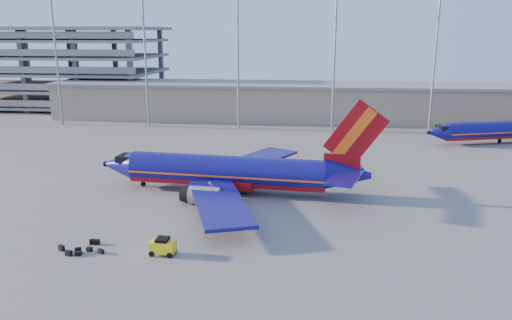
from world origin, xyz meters
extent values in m
plane|color=slate|center=(0.00, 0.00, 0.00)|extent=(220.00, 220.00, 0.00)
cube|color=gray|center=(10.00, 58.00, 4.00)|extent=(120.00, 15.00, 8.00)
cube|color=slate|center=(10.00, 58.00, 8.20)|extent=(122.00, 16.00, 0.60)
cube|color=slate|center=(-62.00, 74.00, 1.00)|extent=(60.00, 30.00, 0.70)
cube|color=slate|center=(-62.00, 74.00, 5.20)|extent=(60.00, 30.00, 0.70)
cube|color=slate|center=(-62.00, 74.00, 9.40)|extent=(60.00, 30.00, 0.70)
cube|color=slate|center=(-62.00, 74.00, 13.60)|extent=(60.00, 30.00, 0.70)
cube|color=slate|center=(-62.00, 74.00, 17.80)|extent=(60.00, 30.00, 0.70)
cube|color=slate|center=(-62.00, 74.00, 21.00)|extent=(62.00, 32.00, 0.80)
cube|color=slate|center=(-62.00, 87.00, 10.50)|extent=(1.20, 1.20, 21.00)
cylinder|color=gray|center=(-45.00, 46.00, 14.00)|extent=(0.44, 0.44, 28.00)
cylinder|color=gray|center=(-25.00, 46.00, 14.00)|extent=(0.44, 0.44, 28.00)
cylinder|color=gray|center=(-5.00, 46.00, 14.00)|extent=(0.44, 0.44, 28.00)
cylinder|color=gray|center=(15.00, 46.00, 14.00)|extent=(0.44, 0.44, 28.00)
cylinder|color=gray|center=(35.00, 46.00, 14.00)|extent=(0.44, 0.44, 28.00)
cylinder|color=navy|center=(-0.23, 1.71, 2.86)|extent=(25.65, 6.19, 3.92)
cube|color=maroon|center=(-0.23, 1.71, 1.85)|extent=(25.58, 5.46, 1.38)
cube|color=#FE5E15|center=(-0.23, 1.71, 2.59)|extent=(25.65, 6.24, 0.23)
cone|color=navy|center=(-15.09, 3.06, 2.86)|extent=(4.78, 4.30, 3.92)
cube|color=black|center=(-13.72, 2.94, 3.86)|extent=(2.78, 2.97, 0.85)
cone|color=navy|center=(15.16, 0.32, 3.23)|extent=(5.83, 4.40, 3.92)
cube|color=maroon|center=(14.32, 0.39, 4.66)|extent=(4.48, 0.98, 2.33)
cube|color=maroon|center=(15.79, 0.26, 8.36)|extent=(7.77, 1.04, 8.44)
cube|color=#FE5E15|center=(15.58, 0.28, 8.36)|extent=(5.19, 0.91, 6.62)
cube|color=navy|center=(15.06, 3.94, 3.81)|extent=(3.96, 7.10, 0.23)
cube|color=navy|center=(14.41, -3.23, 3.81)|extent=(5.03, 7.41, 0.23)
cube|color=navy|center=(2.20, 10.84, 1.91)|extent=(12.62, 16.90, 0.37)
cube|color=navy|center=(0.51, -7.71, 1.91)|extent=(10.30, 17.23, 0.37)
cube|color=maroon|center=(0.30, 1.66, 1.43)|extent=(6.70, 4.68, 1.06)
cylinder|color=gray|center=(-0.99, 7.31, 1.22)|extent=(4.00, 2.56, 2.22)
cylinder|color=gray|center=(-1.99, -3.65, 1.22)|extent=(4.00, 2.56, 2.22)
cylinder|color=gray|center=(-11.82, 2.76, 0.58)|extent=(0.28, 0.28, 1.16)
cylinder|color=black|center=(-11.82, 2.76, 0.34)|extent=(0.70, 0.32, 0.68)
cylinder|color=black|center=(1.60, 4.31, 0.44)|extent=(0.94, 0.66, 0.89)
cylinder|color=black|center=(1.11, -1.17, 0.44)|extent=(0.94, 0.66, 0.89)
cylinder|color=navy|center=(45.79, 36.35, 2.48)|extent=(22.08, 9.70, 3.40)
cube|color=maroon|center=(45.79, 36.35, 1.61)|extent=(21.89, 9.09, 1.19)
cube|color=#FE5E15|center=(45.79, 36.35, 2.25)|extent=(22.09, 9.74, 0.20)
cone|color=navy|center=(33.40, 32.56, 2.48)|extent=(4.68, 4.38, 3.40)
cube|color=black|center=(34.54, 32.91, 3.35)|extent=(2.81, 2.93, 0.74)
cylinder|color=black|center=(45.79, 36.35, 0.41)|extent=(0.80, 0.80, 0.83)
cube|color=yellow|center=(-3.09, -17.56, 0.82)|extent=(2.40, 1.49, 1.10)
cube|color=black|center=(-3.09, -17.56, 1.48)|extent=(1.19, 1.29, 0.38)
cylinder|color=black|center=(-3.92, -16.89, 0.29)|extent=(0.58, 0.24, 0.57)
cylinder|color=black|center=(-4.01, -18.10, 0.29)|extent=(0.58, 0.24, 0.57)
cylinder|color=black|center=(-2.17, -17.03, 0.29)|extent=(0.58, 0.24, 0.57)
cylinder|color=black|center=(-2.26, -18.23, 0.29)|extent=(0.58, 0.24, 0.57)
cube|color=black|center=(-11.79, -18.71, 0.23)|extent=(0.67, 0.55, 0.46)
cube|color=black|center=(-10.93, -18.57, 0.20)|extent=(0.62, 0.39, 0.39)
cube|color=black|center=(-9.00, -17.92, 0.21)|extent=(0.70, 0.59, 0.42)
cube|color=black|center=(-12.97, -17.75, 0.27)|extent=(0.70, 0.57, 0.54)
cube|color=black|center=(-10.29, -17.58, 0.20)|extent=(0.59, 0.50, 0.39)
cube|color=black|center=(-11.17, -18.07, 0.26)|extent=(0.68, 0.59, 0.53)
cube|color=black|center=(-10.71, -16.00, 0.25)|extent=(0.63, 0.56, 0.51)
cube|color=black|center=(-10.26, -15.98, 0.24)|extent=(0.70, 0.51, 0.48)
camera|label=1|loc=(10.18, -59.35, 20.28)|focal=35.00mm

